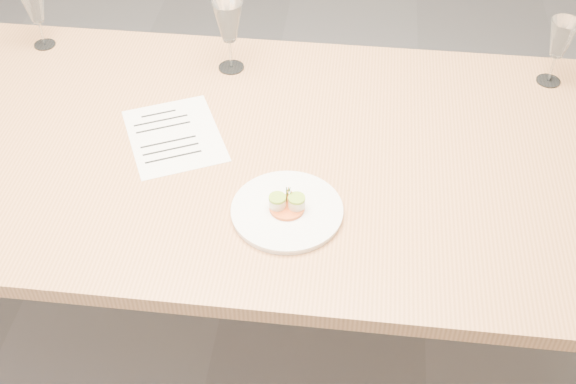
# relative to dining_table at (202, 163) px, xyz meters

# --- Properties ---
(ground) EXTENTS (7.00, 7.00, 0.00)m
(ground) POSITION_rel_dining_table_xyz_m (0.00, 0.00, -0.68)
(ground) COLOR slate
(ground) RESTS_ON ground
(dining_table) EXTENTS (2.40, 1.00, 0.75)m
(dining_table) POSITION_rel_dining_table_xyz_m (0.00, 0.00, 0.00)
(dining_table) COLOR tan
(dining_table) RESTS_ON ground
(dinner_plate) EXTENTS (0.26, 0.26, 0.07)m
(dinner_plate) POSITION_rel_dining_table_xyz_m (0.25, -0.22, 0.08)
(dinner_plate) COLOR white
(dinner_plate) RESTS_ON dining_table
(recipe_sheet) EXTENTS (0.33, 0.36, 0.00)m
(recipe_sheet) POSITION_rel_dining_table_xyz_m (-0.07, 0.02, 0.07)
(recipe_sheet) COLOR white
(recipe_sheet) RESTS_ON dining_table
(wine_glass_1) EXTENTS (0.07, 0.07, 0.18)m
(wine_glass_1) POSITION_rel_dining_table_xyz_m (-0.55, 0.39, 0.19)
(wine_glass_1) COLOR white
(wine_glass_1) RESTS_ON dining_table
(wine_glass_2) EXTENTS (0.08, 0.08, 0.21)m
(wine_glass_2) POSITION_rel_dining_table_xyz_m (0.02, 0.34, 0.21)
(wine_glass_2) COLOR white
(wine_glass_2) RESTS_ON dining_table
(wine_glass_3) EXTENTS (0.08, 0.08, 0.19)m
(wine_glass_3) POSITION_rel_dining_table_xyz_m (0.92, 0.38, 0.20)
(wine_glass_3) COLOR white
(wine_glass_3) RESTS_ON dining_table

